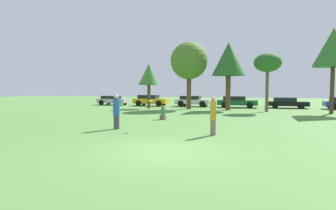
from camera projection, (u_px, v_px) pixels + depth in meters
ground_plane at (162, 151)px, 9.27m from camera, size 120.00×120.00×0.00m
person_thrower at (116, 112)px, 14.37m from camera, size 0.36×0.36×1.82m
person_catcher at (213, 116)px, 12.45m from camera, size 0.29×0.29×1.75m
frisbee at (151, 101)px, 14.02m from camera, size 0.25×0.24×0.10m
bystander_sitting at (163, 114)px, 18.91m from camera, size 0.39×0.33×0.97m
tree_0 at (149, 75)px, 29.57m from camera, size 2.27×2.27×4.81m
tree_1 at (189, 61)px, 28.55m from camera, size 3.87×3.87×6.98m
tree_2 at (228, 60)px, 27.02m from camera, size 3.25×3.25×6.68m
tree_3 at (268, 63)px, 25.19m from camera, size 2.47×2.47×5.40m
tree_4 at (334, 48)px, 22.89m from camera, size 3.22×3.22×7.21m
parked_car_silver at (113, 100)px, 35.98m from camera, size 3.99×2.11×1.20m
parked_car_yellow at (150, 100)px, 34.14m from camera, size 4.38×1.93×1.36m
parked_car_white at (192, 101)px, 32.94m from camera, size 4.26×2.02×1.27m
parked_car_green at (237, 101)px, 31.04m from camera, size 4.46×2.20×1.28m
parked_car_black at (287, 103)px, 30.07m from camera, size 4.25×2.01×1.17m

